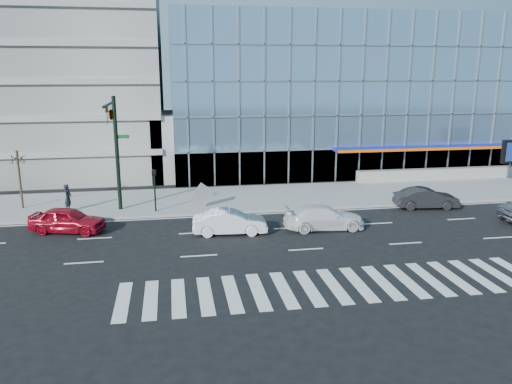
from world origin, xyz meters
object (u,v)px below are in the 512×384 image
street_tree_near (17,158)px  dark_sedan (426,198)px  tilted_panel (203,195)px  traffic_signal (113,127)px  pedestrian (68,198)px  red_sedan (67,220)px  ped_signal_post (154,184)px  white_suv (324,217)px  white_sedan (230,222)px

street_tree_near → dark_sedan: (28.98, -4.50, -3.03)m
street_tree_near → tilted_panel: size_ratio=3.25×
traffic_signal → tilted_panel: size_ratio=6.15×
traffic_signal → pedestrian: (-3.55, 1.47, -5.05)m
red_sedan → tilted_panel: size_ratio=3.56×
tilted_panel → street_tree_near: bearing=157.2°
ped_signal_post → street_tree_near: 9.97m
street_tree_near → pedestrian: bearing=-22.9°
traffic_signal → dark_sedan: traffic_signal is taller
ped_signal_post → pedestrian: 6.23m
street_tree_near → white_suv: (20.13, -8.00, -3.03)m
street_tree_near → dark_sedan: street_tree_near is taller
street_tree_near → white_suv: size_ratio=0.82×
street_tree_near → red_sedan: size_ratio=0.92×
street_tree_near → ped_signal_post: bearing=-15.1°
traffic_signal → dark_sedan: (21.98, -1.57, -5.41)m
white_suv → tilted_panel: bearing=51.9°
red_sedan → ped_signal_post: bearing=-42.0°
traffic_signal → dark_sedan: size_ratio=1.76×
red_sedan → traffic_signal: bearing=-27.4°
tilted_panel → ped_signal_post: bearing=176.5°
pedestrian → tilted_panel: pedestrian is taller
pedestrian → tilted_panel: 9.44m
traffic_signal → pedestrian: size_ratio=4.14×
dark_sedan → street_tree_near: bearing=88.0°
white_sedan → red_sedan: bearing=83.0°
traffic_signal → red_sedan: 6.76m
red_sedan → tilted_panel: (8.67, 4.05, 0.27)m
white_suv → tilted_panel: 9.47m
ped_signal_post → dark_sedan: ped_signal_post is taller
street_tree_near → red_sedan: bearing=-54.6°
dark_sedan → tilted_panel: 16.30m
ped_signal_post → white_sedan: bearing=-49.4°
pedestrian → dark_sedan: bearing=-86.4°
dark_sedan → pedestrian: (-25.52, 3.04, 0.37)m
white_sedan → tilted_panel: (-1.24, 6.06, 0.31)m
ped_signal_post → white_suv: size_ratio=0.58×
white_sedan → pedestrian: pedestrian is taller
white_sedan → ped_signal_post: bearing=45.1°
traffic_signal → pedestrian: traffic_signal is taller
white_sedan → street_tree_near: bearing=65.1°
street_tree_near → white_sedan: street_tree_near is taller
traffic_signal → ped_signal_post: size_ratio=2.67×
traffic_signal → white_suv: (13.13, -5.07, -5.42)m
red_sedan → pedestrian: bearing=25.0°
ped_signal_post → red_sedan: bearing=-147.3°
traffic_signal → red_sedan: size_ratio=1.73×
dark_sedan → tilted_panel: (-16.09, 2.60, 0.31)m
red_sedan → pedestrian: 4.56m
ped_signal_post → traffic_signal: bearing=-171.5°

